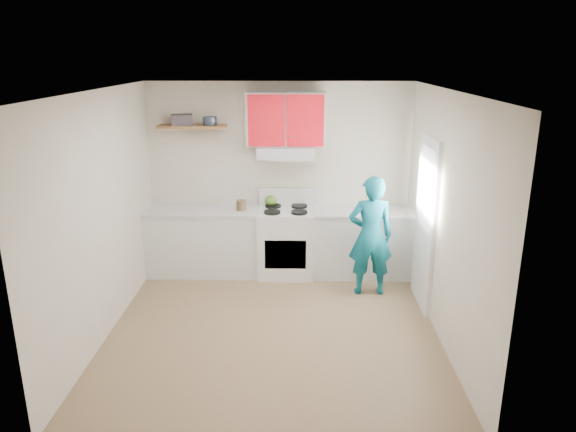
{
  "coord_description": "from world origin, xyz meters",
  "views": [
    {
      "loc": [
        0.28,
        -5.33,
        2.95
      ],
      "look_at": [
        0.15,
        0.55,
        1.15
      ],
      "focal_mm": 33.24,
      "sensor_mm": 36.0,
      "label": 1
    }
  ],
  "objects_px": {
    "tin": "(210,121)",
    "crock": "(241,206)",
    "kettle": "(271,201)",
    "stove": "(286,242)",
    "person": "(370,236)"
  },
  "relations": [
    {
      "from": "stove",
      "to": "tin",
      "type": "xyz_separation_m",
      "value": [
        -1.01,
        0.17,
        1.63
      ]
    },
    {
      "from": "kettle",
      "to": "crock",
      "type": "relative_size",
      "value": 1.09
    },
    {
      "from": "stove",
      "to": "crock",
      "type": "bearing_deg",
      "value": -178.37
    },
    {
      "from": "crock",
      "to": "person",
      "type": "height_order",
      "value": "person"
    },
    {
      "from": "tin",
      "to": "crock",
      "type": "relative_size",
      "value": 1.15
    },
    {
      "from": "tin",
      "to": "person",
      "type": "relative_size",
      "value": 0.12
    },
    {
      "from": "stove",
      "to": "person",
      "type": "relative_size",
      "value": 0.6
    },
    {
      "from": "person",
      "to": "stove",
      "type": "bearing_deg",
      "value": -31.8
    },
    {
      "from": "kettle",
      "to": "stove",
      "type": "bearing_deg",
      "value": -48.22
    },
    {
      "from": "stove",
      "to": "kettle",
      "type": "distance_m",
      "value": 0.61
    },
    {
      "from": "tin",
      "to": "kettle",
      "type": "bearing_deg",
      "value": 3.24
    },
    {
      "from": "person",
      "to": "kettle",
      "type": "bearing_deg",
      "value": -34.82
    },
    {
      "from": "crock",
      "to": "tin",
      "type": "bearing_deg",
      "value": 155.4
    },
    {
      "from": "tin",
      "to": "crock",
      "type": "xyz_separation_m",
      "value": [
        0.41,
        -0.19,
        -1.11
      ]
    },
    {
      "from": "tin",
      "to": "crock",
      "type": "distance_m",
      "value": 1.2
    }
  ]
}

